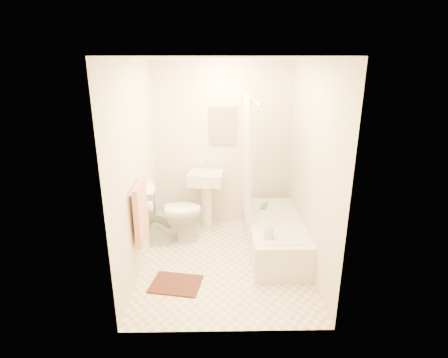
{
  "coord_description": "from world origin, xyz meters",
  "views": [
    {
      "loc": [
        -0.07,
        -3.81,
        2.35
      ],
      "look_at": [
        0.0,
        0.25,
        1.0
      ],
      "focal_mm": 28.0,
      "sensor_mm": 36.0,
      "label": 1
    }
  ],
  "objects_px": {
    "bath_mat": "(176,284)",
    "soap_bottle": "(269,230)",
    "toilet": "(172,213)",
    "bathtub": "(275,235)",
    "sink": "(206,198)"
  },
  "relations": [
    {
      "from": "toilet",
      "to": "bath_mat",
      "type": "distance_m",
      "value": 1.12
    },
    {
      "from": "bath_mat",
      "to": "soap_bottle",
      "type": "distance_m",
      "value": 1.21
    },
    {
      "from": "soap_bottle",
      "to": "toilet",
      "type": "bearing_deg",
      "value": 147.51
    },
    {
      "from": "bathtub",
      "to": "bath_mat",
      "type": "relative_size",
      "value": 2.83
    },
    {
      "from": "sink",
      "to": "bath_mat",
      "type": "height_order",
      "value": "sink"
    },
    {
      "from": "bathtub",
      "to": "toilet",
      "type": "bearing_deg",
      "value": 168.57
    },
    {
      "from": "toilet",
      "to": "bathtub",
      "type": "relative_size",
      "value": 0.54
    },
    {
      "from": "bathtub",
      "to": "bath_mat",
      "type": "xyz_separation_m",
      "value": [
        -1.21,
        -0.76,
        -0.21
      ]
    },
    {
      "from": "sink",
      "to": "bath_mat",
      "type": "distance_m",
      "value": 1.53
    },
    {
      "from": "toilet",
      "to": "soap_bottle",
      "type": "relative_size",
      "value": 4.11
    },
    {
      "from": "toilet",
      "to": "bathtub",
      "type": "distance_m",
      "value": 1.41
    },
    {
      "from": "sink",
      "to": "soap_bottle",
      "type": "distance_m",
      "value": 1.39
    },
    {
      "from": "sink",
      "to": "bath_mat",
      "type": "xyz_separation_m",
      "value": [
        -0.3,
        -1.43,
        -0.47
      ]
    },
    {
      "from": "bathtub",
      "to": "bath_mat",
      "type": "distance_m",
      "value": 1.45
    },
    {
      "from": "sink",
      "to": "soap_bottle",
      "type": "bearing_deg",
      "value": -49.91
    }
  ]
}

